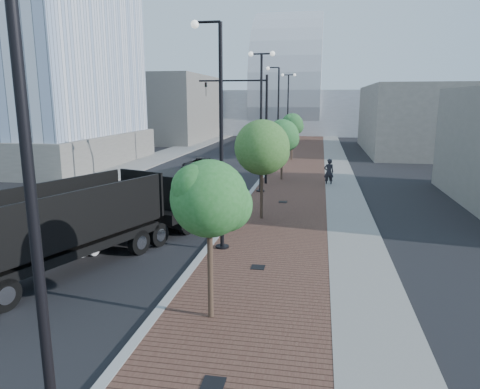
% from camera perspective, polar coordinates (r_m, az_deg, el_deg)
% --- Properties ---
extents(sidewalk, '(7.00, 140.00, 0.12)m').
position_cam_1_polar(sidewalk, '(47.75, 9.00, 4.49)').
color(sidewalk, '#4C2D23').
rests_on(sidewalk, ground).
extents(concrete_strip, '(2.40, 140.00, 0.13)m').
position_cam_1_polar(concrete_strip, '(47.77, 12.25, 4.37)').
color(concrete_strip, slate).
rests_on(concrete_strip, ground).
extents(curb, '(0.30, 140.00, 0.14)m').
position_cam_1_polar(curb, '(47.95, 4.81, 4.64)').
color(curb, gray).
rests_on(curb, ground).
extents(west_sidewalk, '(4.00, 140.00, 0.12)m').
position_cam_1_polar(west_sidewalk, '(50.85, -9.99, 4.90)').
color(west_sidewalk, slate).
rests_on(west_sidewalk, ground).
extents(dump_truck, '(6.70, 13.31, 3.21)m').
position_cam_1_polar(dump_truck, '(19.40, -14.15, -2.78)').
color(dump_truck, black).
rests_on(dump_truck, ground).
extents(white_sedan, '(2.28, 4.53, 1.42)m').
position_cam_1_polar(white_sedan, '(20.22, -17.63, -4.27)').
color(white_sedan, white).
rests_on(white_sedan, ground).
extents(dark_car_mid, '(2.74, 4.38, 1.13)m').
position_cam_1_polar(dark_car_mid, '(40.43, -5.34, 3.96)').
color(dark_car_mid, black).
rests_on(dark_car_mid, ground).
extents(dark_car_far, '(1.79, 4.19, 1.21)m').
position_cam_1_polar(dark_car_far, '(54.51, 0.53, 6.12)').
color(dark_car_far, black).
rests_on(dark_car_far, ground).
extents(pedestrian, '(0.81, 0.61, 2.01)m').
position_cam_1_polar(pedestrian, '(33.32, 11.37, 2.82)').
color(pedestrian, black).
rests_on(pedestrian, ground).
extents(streetlight_0, '(1.72, 0.56, 9.28)m').
position_cam_1_polar(streetlight_0, '(6.76, -25.29, -0.77)').
color(streetlight_0, black).
rests_on(streetlight_0, ground).
extents(streetlight_1, '(1.44, 0.56, 9.21)m').
position_cam_1_polar(streetlight_1, '(17.90, -2.77, 6.09)').
color(streetlight_1, black).
rests_on(streetlight_1, ground).
extents(streetlight_2, '(1.72, 0.56, 9.28)m').
position_cam_1_polar(streetlight_2, '(29.64, 2.72, 9.36)').
color(streetlight_2, black).
rests_on(streetlight_2, ground).
extents(streetlight_3, '(1.44, 0.56, 9.21)m').
position_cam_1_polar(streetlight_3, '(41.59, 4.78, 9.42)').
color(streetlight_3, black).
rests_on(streetlight_3, ground).
extents(streetlight_4, '(1.72, 0.56, 9.28)m').
position_cam_1_polar(streetlight_4, '(53.51, 6.18, 10.47)').
color(streetlight_4, black).
rests_on(streetlight_4, ground).
extents(traffic_mast, '(5.09, 0.20, 8.00)m').
position_cam_1_polar(traffic_mast, '(32.73, 1.84, 9.90)').
color(traffic_mast, black).
rests_on(traffic_mast, ground).
extents(tree_0, '(2.21, 2.13, 4.65)m').
position_cam_1_polar(tree_0, '(12.02, -3.75, -0.58)').
color(tree_0, '#382619').
rests_on(tree_0, ground).
extents(tree_1, '(2.83, 2.83, 5.27)m').
position_cam_1_polar(tree_1, '(22.68, 2.99, 6.06)').
color(tree_1, '#382619').
rests_on(tree_1, ground).
extents(tree_2, '(2.60, 2.59, 4.80)m').
position_cam_1_polar(tree_2, '(34.60, 5.54, 7.48)').
color(tree_2, '#382619').
rests_on(tree_2, ground).
extents(tree_3, '(2.30, 2.24, 4.92)m').
position_cam_1_polar(tree_3, '(46.52, 6.81, 8.97)').
color(tree_3, '#382619').
rests_on(tree_3, ground).
extents(tower_podium, '(19.00, 19.00, 3.00)m').
position_cam_1_polar(tower_podium, '(48.81, -25.65, 5.32)').
color(tower_podium, '#64605A').
rests_on(tower_podium, ground).
extents(convention_center, '(50.00, 30.00, 50.00)m').
position_cam_1_polar(convention_center, '(92.58, 6.37, 11.82)').
color(convention_center, '#A0A3A9').
rests_on(convention_center, ground).
extents(commercial_block_nw, '(14.00, 20.00, 10.00)m').
position_cam_1_polar(commercial_block_nw, '(71.68, -9.91, 10.88)').
color(commercial_block_nw, '#67635D').
rests_on(commercial_block_nw, ground).
extents(commercial_block_ne, '(12.00, 22.00, 8.00)m').
position_cam_1_polar(commercial_block_ne, '(58.53, 21.87, 9.02)').
color(commercial_block_ne, '#625F58').
rests_on(commercial_block_ne, ground).
extents(utility_cover_0, '(0.50, 0.50, 0.02)m').
position_cam_1_polar(utility_cover_0, '(10.52, -3.45, -23.11)').
color(utility_cover_0, black).
rests_on(utility_cover_0, sidewalk).
extents(utility_cover_1, '(0.50, 0.50, 0.02)m').
position_cam_1_polar(utility_cover_1, '(16.63, 2.32, -9.34)').
color(utility_cover_1, black).
rests_on(utility_cover_1, sidewalk).
extents(utility_cover_2, '(0.50, 0.50, 0.02)m').
position_cam_1_polar(utility_cover_2, '(27.12, 5.56, -0.95)').
color(utility_cover_2, black).
rests_on(utility_cover_2, sidewalk).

